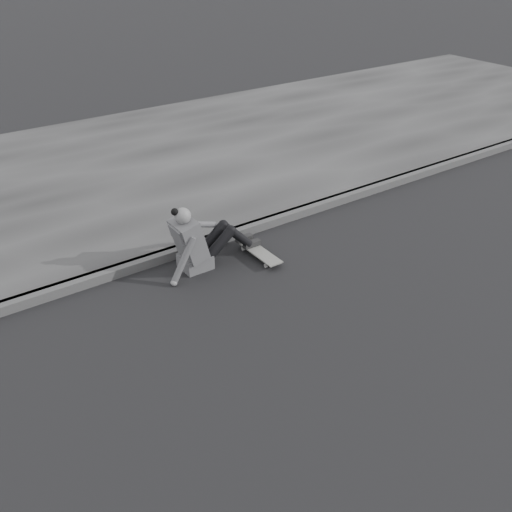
% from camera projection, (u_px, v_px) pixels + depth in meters
% --- Properties ---
extents(ground, '(80.00, 80.00, 0.00)m').
position_uv_depth(ground, '(367.00, 333.00, 6.04)').
color(ground, black).
rests_on(ground, ground).
extents(curb, '(24.00, 0.16, 0.12)m').
position_uv_depth(curb, '(234.00, 233.00, 7.84)').
color(curb, '#434343').
rests_on(curb, ground).
extents(sidewalk, '(24.00, 6.00, 0.12)m').
position_uv_depth(sidewalk, '(141.00, 166.00, 9.97)').
color(sidewalk, '#343434').
rests_on(sidewalk, ground).
extents(skateboard, '(0.20, 0.78, 0.09)m').
position_uv_depth(skateboard, '(259.00, 252.00, 7.36)').
color(skateboard, '#979692').
rests_on(skateboard, ground).
extents(seated_woman, '(1.38, 0.46, 0.88)m').
position_uv_depth(seated_woman, '(199.00, 241.00, 7.03)').
color(seated_woman, '#4F4F51').
rests_on(seated_woman, ground).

